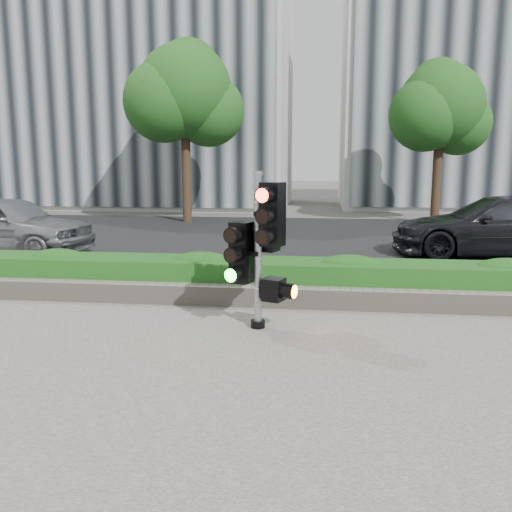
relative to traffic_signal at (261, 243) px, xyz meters
name	(u,v)px	position (x,y,z in m)	size (l,w,h in m)	color
ground	(247,344)	(-0.11, -0.70, -1.32)	(120.00, 120.00, 0.00)	#51514C
sidewalk	(210,432)	(-0.11, -3.20, -1.30)	(16.00, 11.00, 0.03)	#9E9389
road	(291,240)	(-0.11, 9.30, -1.31)	(60.00, 13.00, 0.02)	black
curb	(270,287)	(-0.11, 2.45, -1.26)	(60.00, 0.25, 0.12)	gray
stone_wall	(262,296)	(-0.11, 1.20, -1.12)	(12.00, 0.32, 0.34)	gray
hedge	(266,279)	(-0.11, 1.85, -0.95)	(12.00, 1.00, 0.68)	#33892A
building_left	(143,68)	(-9.11, 22.30, 6.18)	(16.00, 9.00, 15.00)	#B7B7B2
building_right	(510,95)	(10.89, 24.30, 4.68)	(18.00, 10.00, 12.00)	#B7B7B2
tree_left	(185,95)	(-4.63, 13.86, 3.73)	(4.61, 4.03, 7.34)	black
tree_right	(440,109)	(5.38, 14.85, 3.17)	(4.10, 3.58, 6.53)	black
traffic_signal	(261,243)	(0.00, 0.00, 0.00)	(0.86, 0.72, 2.33)	black
car_silver	(7,224)	(-7.52, 5.74, -0.51)	(1.86, 4.63, 1.58)	#9DA0A4
car_dark	(497,226)	(5.46, 7.05, -0.51)	(2.19, 5.39, 1.56)	black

